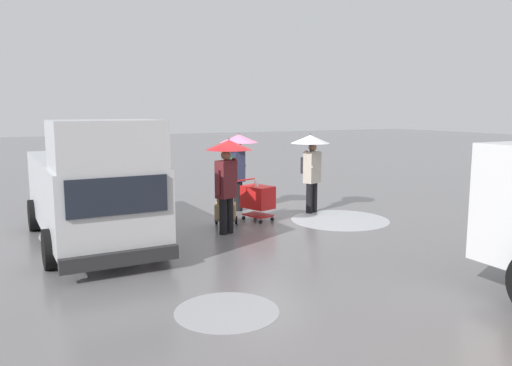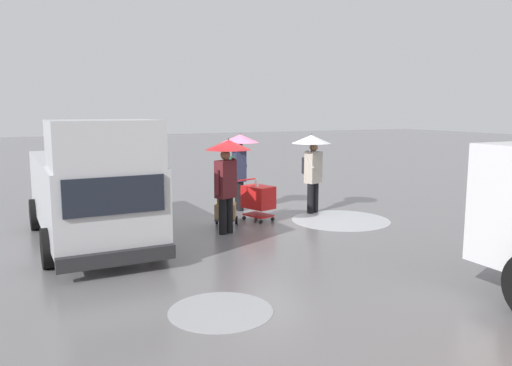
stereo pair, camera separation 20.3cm
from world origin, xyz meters
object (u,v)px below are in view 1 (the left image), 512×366
object	(u,v)px
pedestrian_pink_side	(228,164)
hand_dolly_boxes	(225,201)
shopping_cart_vendor	(258,198)
pedestrian_black_side	(238,154)
cargo_van_parked_right	(92,188)
pedestrian_white_side	(311,155)

from	to	relation	value
pedestrian_pink_side	hand_dolly_boxes	bearing A→B (deg)	-106.89
shopping_cart_vendor	hand_dolly_boxes	world-z (taller)	hand_dolly_boxes
pedestrian_pink_side	pedestrian_black_side	world-z (taller)	same
shopping_cart_vendor	pedestrian_black_side	bearing A→B (deg)	-93.19
cargo_van_parked_right	pedestrian_pink_side	size ratio (longest dim) A/B	2.52
hand_dolly_boxes	shopping_cart_vendor	bearing A→B (deg)	-163.74
hand_dolly_boxes	pedestrian_black_side	xyz separation A→B (m)	(-1.08, -1.67, 0.95)
cargo_van_parked_right	pedestrian_black_side	distance (m)	4.56
shopping_cart_vendor	cargo_van_parked_right	bearing A→B (deg)	7.09
cargo_van_parked_right	hand_dolly_boxes	size ratio (longest dim) A/B	4.12
cargo_van_parked_right	pedestrian_black_side	xyz separation A→B (m)	(-4.14, -1.88, 0.39)
pedestrian_black_side	pedestrian_white_side	xyz separation A→B (m)	(-1.61, 1.15, 0.00)
shopping_cart_vendor	pedestrian_black_side	size ratio (longest dim) A/B	0.49
shopping_cart_vendor	pedestrian_pink_side	xyz separation A→B (m)	(1.18, 0.87, 1.02)
cargo_van_parked_right	shopping_cart_vendor	distance (m)	4.14
pedestrian_black_side	pedestrian_white_side	world-z (taller)	same
hand_dolly_boxes	pedestrian_black_side	world-z (taller)	pedestrian_black_side
cargo_van_parked_right	pedestrian_white_side	bearing A→B (deg)	-172.78
pedestrian_pink_side	pedestrian_white_side	distance (m)	3.07
cargo_van_parked_right	pedestrian_white_side	world-z (taller)	cargo_van_parked_right
shopping_cart_vendor	pedestrian_black_side	xyz separation A→B (m)	(-0.08, -1.38, 1.00)
cargo_van_parked_right	pedestrian_white_side	size ratio (longest dim) A/B	2.52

